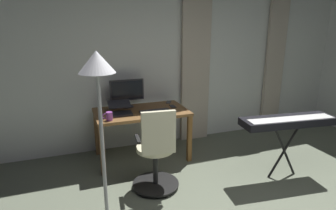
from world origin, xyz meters
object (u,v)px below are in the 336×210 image
Objects in this scene: mug_coffee at (109,116)px; piano_keyboard at (288,122)px; office_chair at (156,154)px; computer_monitor at (127,91)px; desk at (141,117)px; cell_phone_face_up at (169,102)px; floor_lamp at (99,98)px; cell_phone_by_monitor at (173,106)px; computer_mouse at (111,107)px; computer_keyboard at (155,111)px; laptop at (120,110)px.

mug_coffee is 0.11× the size of piano_keyboard.
office_chair reaches higher than mug_coffee.
mug_coffee is at bearing 56.23° from computer_monitor.
desk is 9.90× the size of mug_coffee.
floor_lamp is at bearing 83.38° from cell_phone_face_up.
desk is at bearing 91.99° from office_chair.
mug_coffee is at bearing 28.54° from desk.
desk is 8.94× the size of cell_phone_by_monitor.
mug_coffee is at bearing 55.02° from cell_phone_face_up.
desk is 0.57m from mug_coffee.
office_chair reaches higher than cell_phone_by_monitor.
mug_coffee is at bearing 78.21° from computer_mouse.
computer_keyboard is 0.66m from computer_mouse.
laptop is 0.19× the size of floor_lamp.
laptop reaches higher than cell_phone_by_monitor.
cell_phone_face_up is at bearing -178.24° from computer_monitor.
desk is at bearing -37.34° from computer_keyboard.
mug_coffee is (0.35, 0.52, -0.18)m from computer_monitor.
office_chair reaches higher than piano_keyboard.
office_chair is 1.66m from piano_keyboard.
laptop reaches higher than piano_keyboard.
desk is at bearing 5.67° from cell_phone_by_monitor.
laptop is 2.16m from piano_keyboard.
desk is 1.07× the size of piano_keyboard.
laptop is at bearing 105.44° from computer_mouse.
desk is at bearing -114.30° from floor_lamp.
floor_lamp reaches higher than cell_phone_face_up.
computer_monitor is 0.38m from laptop.
mug_coffee is (0.49, 0.26, 0.15)m from desk.
mug_coffee is (1.00, 0.54, 0.05)m from cell_phone_face_up.
floor_lamp is (0.35, 1.86, 0.63)m from computer_mouse.
computer_keyboard is 1.31× the size of laptop.
cell_phone_face_up is (-0.81, -0.31, -0.05)m from laptop.
mug_coffee is (0.11, 0.51, 0.04)m from computer_mouse.
computer_keyboard is 4.21× the size of computer_mouse.
computer_monitor reaches higher than office_chair.
desk is 0.50m from cell_phone_by_monitor.
laptop is at bearing -10.99° from computer_keyboard.
mug_coffee is 2.22m from piano_keyboard.
computer_monitor is at bearing -60.98° from desk.
office_chair is 2.06× the size of computer_monitor.
computer_mouse is at bearing -101.79° from mug_coffee.
computer_keyboard is at bearing 128.80° from computer_monitor.
floor_lamp is at bearing 65.70° from desk.
computer_monitor is (0.14, -0.25, 0.33)m from desk.
desk is 0.23m from computer_keyboard.
piano_keyboard is 0.70× the size of floor_lamp.
desk is at bearing 147.28° from computer_mouse.
office_chair is at bearing 94.17° from computer_monitor.
office_chair is at bearing 86.29° from desk.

